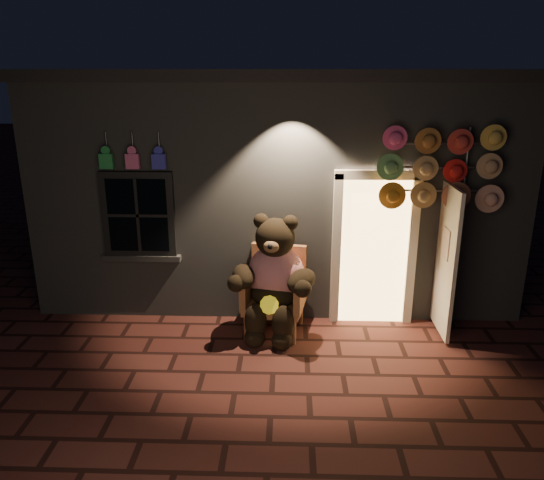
{
  "coord_description": "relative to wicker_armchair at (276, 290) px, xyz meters",
  "views": [
    {
      "loc": [
        0.18,
        -5.52,
        3.46
      ],
      "look_at": [
        -0.04,
        1.0,
        1.35
      ],
      "focal_mm": 35.0,
      "sensor_mm": 36.0,
      "label": 1
    }
  ],
  "objects": [
    {
      "name": "ground",
      "position": [
        -0.0,
        -1.16,
        -0.58
      ],
      "size": [
        60.0,
        60.0,
        0.0
      ],
      "primitive_type": "plane",
      "color": "#4F241E",
      "rests_on": "ground"
    },
    {
      "name": "shop_building",
      "position": [
        0.0,
        2.83,
        1.16
      ],
      "size": [
        7.3,
        5.95,
        3.51
      ],
      "color": "slate",
      "rests_on": "ground"
    },
    {
      "name": "teddy_bear",
      "position": [
        -0.02,
        -0.15,
        0.24
      ],
      "size": [
        1.21,
        1.03,
        1.69
      ],
      "rotation": [
        0.0,
        0.0,
        -0.17
      ],
      "color": "red",
      "rests_on": "ground"
    },
    {
      "name": "hat_rack",
      "position": [
        2.12,
        0.12,
        1.64
      ],
      "size": [
        1.57,
        0.22,
        2.78
      ],
      "color": "#59595E",
      "rests_on": "ground"
    },
    {
      "name": "wicker_armchair",
      "position": [
        0.0,
        0.0,
        0.0
      ],
      "size": [
        0.9,
        0.84,
        1.16
      ],
      "rotation": [
        0.0,
        0.0,
        -0.17
      ],
      "color": "#AE7243",
      "rests_on": "ground"
    }
  ]
}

